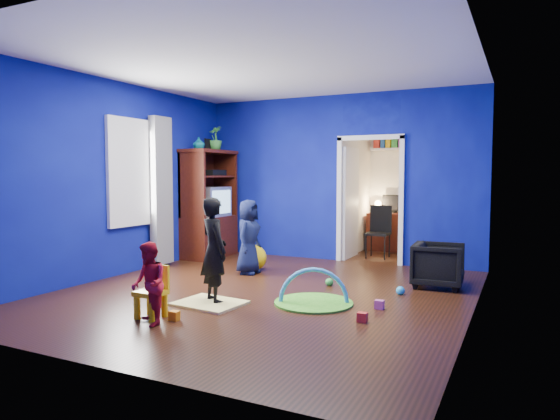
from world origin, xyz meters
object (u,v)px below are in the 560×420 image
at_px(child_black, 214,250).
at_px(crt_tv, 211,202).
at_px(hopper_ball, 254,258).
at_px(kid_chair, 151,295).
at_px(armchair, 438,265).
at_px(study_desk, 391,232).
at_px(play_mat, 314,303).
at_px(tv_armoire, 209,204).
at_px(vase, 199,143).
at_px(folding_chair, 378,233).
at_px(child_navy, 248,237).
at_px(toddler_red, 149,284).

relative_size(child_black, crt_tv, 1.79).
xyz_separation_m(hopper_ball, kid_chair, (0.30, -2.76, 0.04)).
distance_m(armchair, kid_chair, 3.78).
height_order(child_black, study_desk, child_black).
bearing_deg(child_black, play_mat, -123.44).
height_order(hopper_ball, kid_chair, kid_chair).
height_order(armchair, tv_armoire, tv_armoire).
xyz_separation_m(vase, kid_chair, (1.67, -3.26, -1.82)).
bearing_deg(child_black, crt_tv, -22.25).
xyz_separation_m(vase, tv_armoire, (0.00, 0.30, -1.09)).
distance_m(tv_armoire, folding_chair, 3.13).
distance_m(child_navy, study_desk, 3.54).
bearing_deg(play_mat, folding_chair, 92.90).
bearing_deg(vase, hopper_ball, -19.83).
height_order(study_desk, folding_chair, folding_chair).
height_order(crt_tv, hopper_ball, crt_tv).
relative_size(armchair, tv_armoire, 0.34).
bearing_deg(child_navy, crt_tv, 47.97).
bearing_deg(hopper_ball, tv_armoire, 149.92).
relative_size(hopper_ball, play_mat, 0.44).
distance_m(child_navy, tv_armoire, 1.81).
bearing_deg(toddler_red, child_black, 121.24).
bearing_deg(hopper_ball, folding_chair, 54.66).
relative_size(vase, play_mat, 0.23).
distance_m(tv_armoire, play_mat, 3.88).
relative_size(vase, kid_chair, 0.42).
xyz_separation_m(vase, study_desk, (2.82, 2.51, -1.69)).
bearing_deg(tv_armoire, play_mat, -37.06).
height_order(kid_chair, folding_chair, folding_chair).
bearing_deg(toddler_red, play_mat, 88.54).
distance_m(kid_chair, folding_chair, 4.94).
height_order(vase, tv_armoire, vase).
bearing_deg(kid_chair, folding_chair, 76.48).
bearing_deg(armchair, crt_tv, 77.17).
xyz_separation_m(armchair, study_desk, (-1.35, 2.93, 0.07)).
distance_m(child_black, vase, 3.41).
bearing_deg(tv_armoire, vase, -90.00).
distance_m(hopper_ball, play_mat, 2.20).
bearing_deg(toddler_red, study_desk, 117.28).
bearing_deg(vase, toddler_red, -62.23).
distance_m(child_black, play_mat, 1.32).
bearing_deg(play_mat, vase, 146.77).
height_order(tv_armoire, study_desk, tv_armoire).
height_order(armchair, child_black, child_black).
bearing_deg(kid_chair, hopper_ball, 96.09).
height_order(child_black, child_navy, child_black).
height_order(child_black, hopper_ball, child_black).
xyz_separation_m(armchair, folding_chair, (-1.35, 1.97, 0.16)).
relative_size(toddler_red, play_mat, 0.91).
distance_m(vase, hopper_ball, 2.36).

